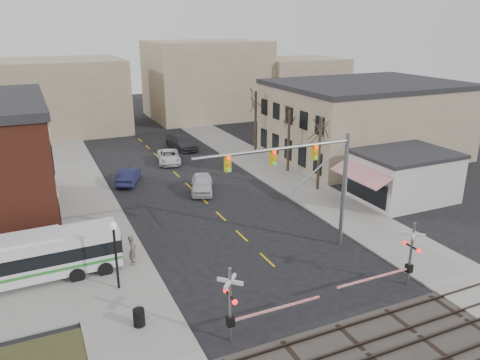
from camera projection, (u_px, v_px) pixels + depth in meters
name	position (u px, v px, depth m)	size (l,w,h in m)	color
ground	(282.00, 274.00, 28.95)	(160.00, 160.00, 0.00)	black
sidewalk_west	(82.00, 193.00, 42.42)	(5.00, 60.00, 0.12)	gray
sidewalk_east	(268.00, 168.00, 49.90)	(5.00, 60.00, 0.12)	gray
ballast_strip	(366.00, 352.00, 22.05)	(160.00, 5.00, 0.06)	#332D28
rail_tracks	(366.00, 351.00, 22.02)	(160.00, 3.91, 0.14)	#2D231E
tan_building	(365.00, 119.00, 53.48)	(20.30, 15.30, 8.50)	gray
awning_shop	(404.00, 176.00, 40.58)	(9.74, 6.20, 4.30)	beige
tree_east_a	(319.00, 154.00, 42.30)	(0.28, 0.28, 6.75)	#382B21
tree_east_b	(289.00, 141.00, 47.66)	(0.28, 0.28, 6.30)	#382B21
tree_east_c	(256.00, 122.00, 54.49)	(0.28, 0.28, 7.20)	#382B21
transit_bus	(23.00, 259.00, 27.41)	(11.14, 2.71, 2.85)	silver
traffic_signal_mast	(308.00, 171.00, 29.84)	(10.84, 0.30, 8.00)	gray
rr_crossing_west	(238.00, 304.00, 22.47)	(5.60, 1.36, 4.00)	gray
rr_crossing_east	(405.00, 256.00, 27.00)	(5.60, 1.36, 4.00)	gray
street_lamp	(115.00, 241.00, 26.28)	(0.44, 0.44, 4.17)	black
trash_bin	(139.00, 317.00, 23.74)	(0.60, 0.60, 0.92)	black
car_a	(202.00, 184.00, 42.70)	(1.89, 4.70, 1.60)	silver
car_b	(129.00, 176.00, 44.99)	(1.59, 4.55, 1.50)	#191B40
car_c	(169.00, 157.00, 51.67)	(2.30, 4.98, 1.38)	silver
car_d	(182.00, 142.00, 57.35)	(2.28, 5.62, 1.63)	#3D3E42
pedestrian_near	(133.00, 250.00, 29.65)	(0.72, 0.47, 1.97)	#5F554C
pedestrian_far	(77.00, 242.00, 30.82)	(0.92, 0.71, 1.88)	#343E5C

